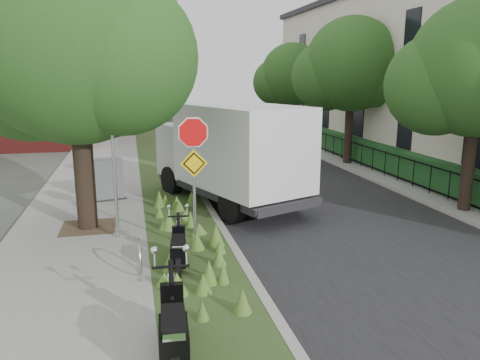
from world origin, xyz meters
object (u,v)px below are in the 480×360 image
at_px(scooter_near, 174,339).
at_px(box_truck, 231,150).
at_px(sign_assembly, 194,156).
at_px(scooter_far, 179,253).
at_px(utility_cabinet, 108,180).

relative_size(scooter_near, box_truck, 0.29).
xyz_separation_m(sign_assembly, scooter_near, (-0.91, -4.51, -1.76)).
xyz_separation_m(sign_assembly, scooter_far, (-0.51, -1.13, -1.84)).
bearing_deg(scooter_near, utility_cabinet, 97.37).
bearing_deg(utility_cabinet, scooter_near, -82.63).
distance_m(scooter_near, utility_cabinet, 9.77).
xyz_separation_m(scooter_near, utility_cabinet, (-1.25, 9.69, 0.20)).
height_order(scooter_far, box_truck, box_truck).
height_order(sign_assembly, scooter_near, sign_assembly).
bearing_deg(box_truck, utility_cabinet, 162.74).
bearing_deg(box_truck, sign_assembly, -113.32).
height_order(sign_assembly, box_truck, sign_assembly).
bearing_deg(sign_assembly, scooter_far, -114.24).
relative_size(sign_assembly, utility_cabinet, 2.41).
xyz_separation_m(scooter_near, box_truck, (2.63, 8.48, 1.24)).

